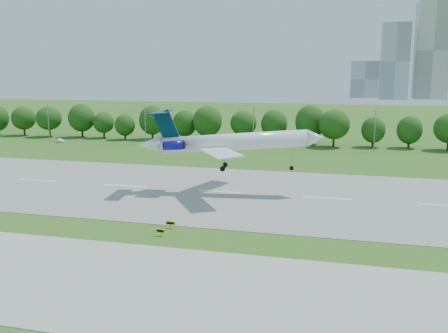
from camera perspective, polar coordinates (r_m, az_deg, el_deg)
ground at (r=81.42m, az=-18.93°, el=-5.98°), size 600.00×600.00×0.00m
runway at (r=102.41m, az=-11.27°, el=-2.19°), size 400.00×45.00×0.08m
tree_line at (r=163.58m, az=-1.11°, el=4.99°), size 288.40×8.40×10.40m
light_poles at (r=154.74m, az=-3.01°, el=4.71°), size 175.90×0.25×12.19m
skyline at (r=458.84m, az=22.01°, el=10.98°), size 127.00×52.00×80.00m
airliner at (r=93.30m, az=0.03°, el=2.85°), size 34.80×25.06×11.24m
taxi_sign_centre at (r=74.15m, az=-6.13°, el=-6.45°), size 1.49×0.22×1.04m
taxi_sign_right at (r=70.86m, az=-7.28°, el=-7.31°), size 1.47×0.38×1.03m
service_vehicle_a at (r=171.64m, az=-18.29°, el=2.84°), size 3.74×2.06×1.17m
service_vehicle_b at (r=159.05m, az=-7.14°, el=2.72°), size 3.67×1.70×1.22m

